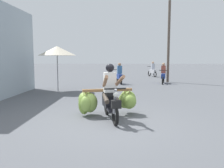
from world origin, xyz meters
The scene contains 7 objects.
ground_plane centered at (0.00, 0.00, 0.00)m, with size 120.00×120.00×0.00m, color #56595E.
motorbike_main_loaded centered at (-0.01, 0.78, 0.50)m, with size 1.92×1.91×1.58m.
motorbike_distant_ahead_left centered at (3.28, 15.26, 0.57)m, with size 0.72×1.55×1.40m.
motorbike_distant_ahead_right centered at (3.26, 9.74, 0.57)m, with size 0.61×1.59×1.40m.
motorbike_distant_far_ahead centered at (0.28, 9.29, 0.57)m, with size 0.59×1.60×1.40m.
market_umbrella_near_shop centered at (-2.89, 5.76, 2.09)m, with size 1.91×1.91×2.33m.
utility_pole centered at (3.72, 10.55, 2.84)m, with size 0.18×0.18×5.68m, color brown.
Camera 1 is at (0.39, -5.94, 1.74)m, focal length 36.79 mm.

